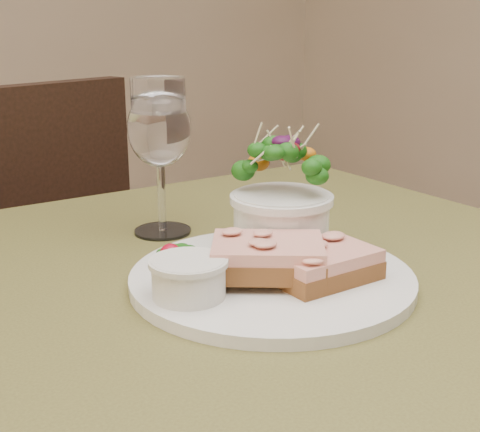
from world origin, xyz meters
TOP-DOWN VIEW (x-y plane):
  - cafe_table at (0.00, 0.00)m, footprint 0.80×0.80m
  - dinner_plate at (-0.00, -0.03)m, footprint 0.28×0.28m
  - sandwich_front at (0.03, -0.06)m, footprint 0.10×0.08m
  - sandwich_back at (-0.02, -0.04)m, footprint 0.13×0.13m
  - ramekin at (-0.10, -0.03)m, footprint 0.07×0.07m
  - salad_bowl at (0.05, 0.03)m, footprint 0.10×0.10m
  - garnish at (-0.06, 0.06)m, footprint 0.05×0.04m
  - wine_glass at (-0.02, 0.18)m, footprint 0.08×0.08m

SIDE VIEW (x-z plane):
  - cafe_table at x=0.00m, z-range 0.27..1.02m
  - dinner_plate at x=0.00m, z-range 0.75..0.76m
  - garnish at x=-0.06m, z-range 0.76..0.78m
  - sandwich_front at x=0.03m, z-range 0.76..0.79m
  - ramekin at x=-0.10m, z-range 0.76..0.80m
  - sandwich_back at x=-0.02m, z-range 0.77..0.80m
  - salad_bowl at x=0.05m, z-range 0.76..0.88m
  - wine_glass at x=-0.02m, z-range 0.79..0.96m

